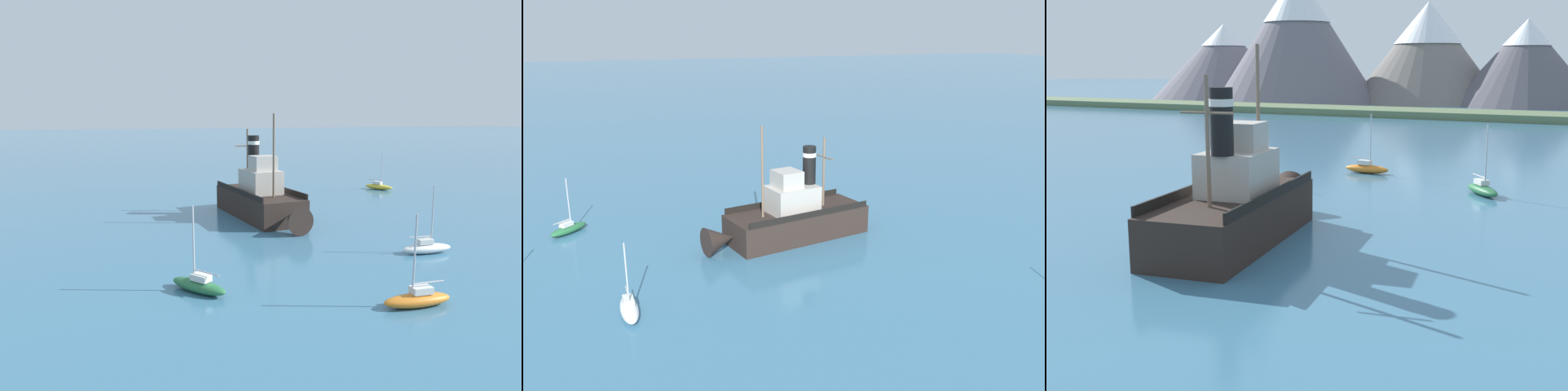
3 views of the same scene
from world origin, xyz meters
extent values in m
plane|color=teal|center=(0.00, 0.00, 0.00)|extent=(600.00, 600.00, 0.00)
cone|color=slate|center=(-77.74, 117.97, 9.51)|extent=(37.64, 37.64, 19.03)
cone|color=white|center=(-77.74, 117.97, 16.30)|extent=(11.54, 11.54, 5.56)
cone|color=slate|center=(-53.17, 111.62, 14.90)|extent=(38.99, 38.99, 29.81)
cone|color=slate|center=(-26.04, 125.86, 11.62)|extent=(36.13, 36.13, 23.24)
cone|color=white|center=(-26.04, 125.86, 18.43)|extent=(15.85, 15.85, 9.71)
cone|color=#56545B|center=(-3.31, 123.47, 9.26)|extent=(32.18, 32.18, 18.51)
cone|color=white|center=(-3.31, 123.47, 15.70)|extent=(10.44, 10.44, 5.72)
cube|color=#5B704C|center=(0.00, 82.87, 0.60)|extent=(240.00, 12.00, 1.20)
cube|color=#2D231E|center=(0.89, -0.40, 1.20)|extent=(6.07, 12.51, 2.40)
cone|color=#2D231E|center=(-0.14, 6.73, 1.20)|extent=(2.67, 2.71, 2.35)
cube|color=#B2ADA3|center=(0.82, 0.10, 3.50)|extent=(3.54, 4.39, 2.20)
cube|color=#B2ADA3|center=(0.75, 0.59, 5.30)|extent=(2.46, 2.29, 1.40)
cylinder|color=black|center=(1.06, -1.58, 6.20)|extent=(1.10, 1.10, 3.20)
cylinder|color=silver|center=(1.06, -1.58, 7.10)|extent=(1.16, 1.16, 0.35)
cylinder|color=#75604C|center=(0.42, 2.87, 6.15)|extent=(0.20, 0.20, 7.50)
cylinder|color=#75604C|center=(1.28, -3.07, 5.40)|extent=(0.20, 0.20, 6.00)
cylinder|color=#75604C|center=(1.28, -3.07, 6.72)|extent=(2.59, 0.49, 0.12)
cube|color=black|center=(-1.24, -0.70, 2.65)|extent=(1.75, 11.30, 0.50)
cube|color=black|center=(3.03, -0.09, 2.65)|extent=(1.75, 11.30, 0.50)
ellipsoid|color=white|center=(-7.27, 14.79, 0.35)|extent=(3.84, 1.23, 0.70)
cube|color=silver|center=(-7.07, 14.78, 0.88)|extent=(1.12, 0.68, 0.36)
cylinder|color=#B7B7BC|center=(-7.57, 14.80, 2.80)|extent=(0.10, 0.10, 4.20)
cylinder|color=#B7B7BC|center=(-6.67, 14.77, 1.25)|extent=(1.80, 0.14, 0.08)
ellipsoid|color=orange|center=(-0.98, 22.74, 0.35)|extent=(3.83, 1.19, 0.70)
cube|color=silver|center=(-1.18, 22.74, 0.88)|extent=(1.11, 0.67, 0.36)
cylinder|color=#B7B7BC|center=(-0.68, 22.73, 2.80)|extent=(0.10, 0.10, 4.20)
cylinder|color=#B7B7BC|center=(-1.58, 22.75, 1.25)|extent=(1.80, 0.12, 0.08)
ellipsoid|color=#286B3D|center=(9.55, 17.58, 0.35)|extent=(3.24, 3.65, 0.70)
cube|color=silver|center=(9.42, 17.73, 0.88)|extent=(1.19, 1.26, 0.36)
cylinder|color=#B7B7BC|center=(9.74, 17.34, 2.80)|extent=(0.10, 0.10, 4.20)
cylinder|color=#B7B7BC|center=(9.17, 18.04, 1.25)|extent=(1.19, 1.45, 0.08)
camera|label=1|loc=(13.13, 42.22, 9.77)|focal=32.00mm
camera|label=2|loc=(-39.47, 18.02, 17.08)|focal=38.00mm
camera|label=3|loc=(18.32, -27.35, 8.84)|focal=45.00mm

